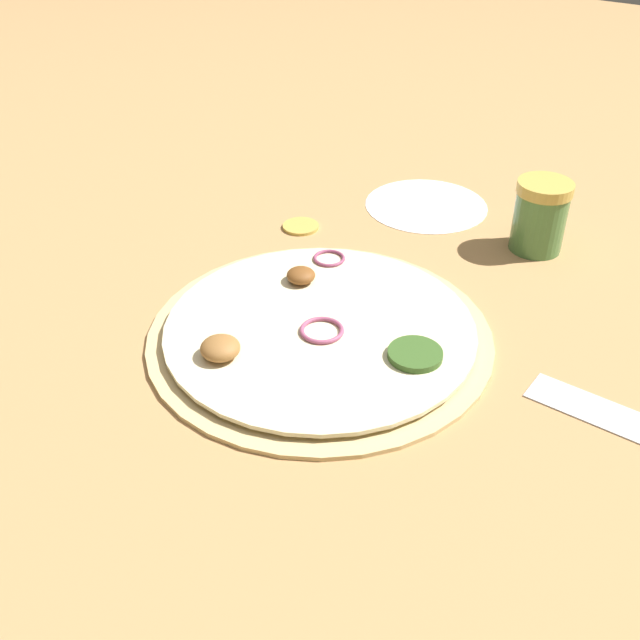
% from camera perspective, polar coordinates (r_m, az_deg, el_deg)
% --- Properties ---
extents(ground_plane, '(3.00, 3.00, 0.00)m').
position_cam_1_polar(ground_plane, '(0.67, -0.00, -1.29)').
color(ground_plane, tan).
extents(pizza, '(0.31, 0.31, 0.03)m').
position_cam_1_polar(pizza, '(0.67, -0.05, -0.85)').
color(pizza, '#D6B77A').
rests_on(pizza, ground_plane).
extents(spice_jar, '(0.06, 0.06, 0.08)m').
position_cam_1_polar(spice_jar, '(0.82, 16.42, 7.63)').
color(spice_jar, '#4C7F42').
rests_on(spice_jar, ground_plane).
extents(loose_cap, '(0.04, 0.04, 0.01)m').
position_cam_1_polar(loose_cap, '(0.85, -1.48, 7.25)').
color(loose_cap, gold).
rests_on(loose_cap, ground_plane).
extents(flour_patch, '(0.14, 0.14, 0.00)m').
position_cam_1_polar(flour_patch, '(0.91, 8.08, 8.67)').
color(flour_patch, white).
rests_on(flour_patch, ground_plane).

